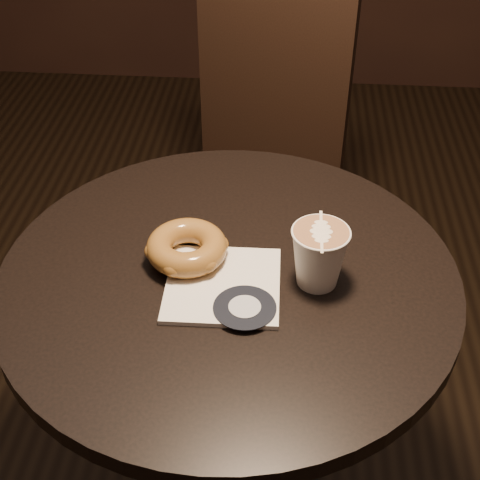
# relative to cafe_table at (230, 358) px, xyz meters

# --- Properties ---
(cafe_table) EXTENTS (0.70, 0.70, 0.75)m
(cafe_table) POSITION_rel_cafe_table_xyz_m (0.00, 0.00, 0.00)
(cafe_table) COLOR black
(cafe_table) RESTS_ON ground
(chair) EXTENTS (0.47, 0.47, 0.95)m
(chair) POSITION_rel_cafe_table_xyz_m (0.02, 0.67, -0.02)
(chair) COLOR black
(chair) RESTS_ON ground
(pastry_bag) EXTENTS (0.17, 0.17, 0.01)m
(pastry_bag) POSITION_rel_cafe_table_xyz_m (-0.00, -0.04, 0.20)
(pastry_bag) COLOR white
(pastry_bag) RESTS_ON cafe_table
(doughnut) EXTENTS (0.12, 0.12, 0.04)m
(doughnut) POSITION_rel_cafe_table_xyz_m (-0.06, 0.01, 0.23)
(doughnut) COLOR brown
(doughnut) RESTS_ON pastry_bag
(latte_cup) EXTENTS (0.09, 0.09, 0.09)m
(latte_cup) POSITION_rel_cafe_table_xyz_m (0.13, -0.02, 0.25)
(latte_cup) COLOR white
(latte_cup) RESTS_ON cafe_table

